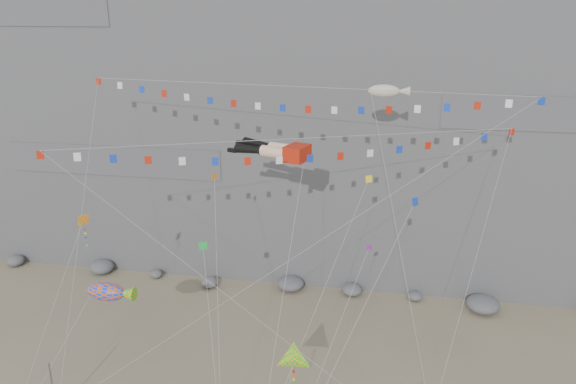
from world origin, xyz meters
name	(u,v)px	position (x,y,z in m)	size (l,w,h in m)	color
cliff	(315,20)	(0.00, 32.00, 25.00)	(80.00, 28.00, 50.00)	slate
talus_boulders	(291,284)	(0.00, 17.00, 0.60)	(60.00, 3.00, 1.20)	slate
legs_kite	(276,150)	(0.46, 7.90, 16.46)	(6.58, 17.38, 22.09)	#B61E0B
flag_banner_upper	(295,87)	(1.51, 10.11, 20.86)	(33.99, 15.22, 28.56)	#B61E0B
flag_banner_lower	(295,139)	(2.29, 5.42, 17.99)	(30.64, 13.62, 21.68)	#B61E0B
harlequin_kite	(83,221)	(-12.32, 2.09, 12.22)	(3.98, 7.28, 14.14)	red
fish_windsock	(106,292)	(-10.47, 0.84, 7.46)	(6.66, 4.90, 9.67)	#E6540B
delta_kite	(294,360)	(3.40, -1.49, 5.18)	(2.51, 5.90, 7.58)	#E6B80B
blimp_windsock	(384,92)	(8.08, 11.83, 20.41)	(6.48, 13.38, 24.48)	beige
small_kite_a	(215,184)	(-3.95, 6.51, 14.05)	(4.70, 14.33, 20.36)	orange
small_kite_b	(367,252)	(7.58, 5.18, 10.04)	(4.94, 12.02, 15.94)	#AC21C5
small_kite_c	(203,249)	(-3.15, 1.00, 11.33)	(3.77, 7.76, 13.78)	green
small_kite_d	(367,184)	(7.25, 7.34, 14.42)	(6.52, 13.86, 20.60)	yellow
small_kite_e	(413,206)	(10.46, 4.26, 14.07)	(7.67, 10.11, 18.45)	#1436AF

